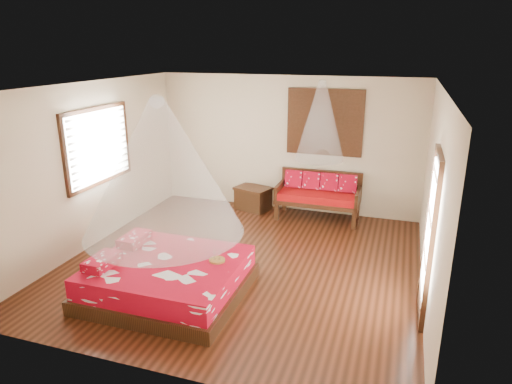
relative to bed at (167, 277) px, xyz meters
The scene contains 10 objects.
room 1.83m from the bed, 61.46° to the left, with size 5.54×5.54×2.84m.
bed is the anchor object (origin of this frame).
daybed 3.91m from the bed, 68.19° to the left, with size 1.65×0.73×0.94m.
storage_chest 3.70m from the bed, 89.51° to the left, with size 0.83×0.71×0.49m.
shutter_panel 4.53m from the bed, 69.91° to the left, with size 1.52×0.06×1.32m.
window_left 2.88m from the bed, 144.50° to the left, with size 0.10×1.74×1.34m.
glazed_door 3.55m from the bed, 10.81° to the left, with size 0.08×1.02×2.16m.
wine_tray 0.77m from the bed, 19.13° to the left, with size 0.23×0.23×0.19m.
mosquito_net_main 1.60m from the bed, ahead, with size 2.13×2.13×1.80m, color white.
mosquito_net_daybed 4.17m from the bed, 67.48° to the left, with size 0.94×0.94×1.50m, color white.
Camera 1 is at (2.30, -6.29, 3.36)m, focal length 32.00 mm.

